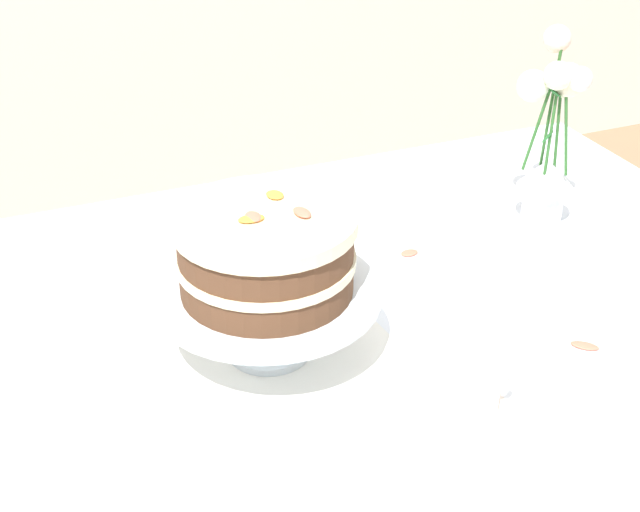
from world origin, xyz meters
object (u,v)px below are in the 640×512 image
(cake_stand, at_px, (268,300))
(layer_cake, at_px, (266,252))
(teacup, at_px, (468,400))
(dining_table, at_px, (358,379))
(flower_vase, at_px, (550,139))

(cake_stand, relative_size, layer_cake, 1.27)
(cake_stand, distance_m, teacup, 0.28)
(dining_table, distance_m, flower_vase, 0.50)
(dining_table, height_order, layer_cake, layer_cake)
(flower_vase, xyz_separation_m, teacup, (-0.37, -0.39, -0.12))
(flower_vase, bearing_deg, dining_table, -157.34)
(dining_table, height_order, flower_vase, flower_vase)
(dining_table, bearing_deg, layer_cake, -176.43)
(layer_cake, relative_size, teacup, 1.91)
(layer_cake, distance_m, teacup, 0.30)
(layer_cake, bearing_deg, flower_vase, 18.27)
(teacup, bearing_deg, layer_cake, 129.61)
(dining_table, relative_size, teacup, 11.74)
(dining_table, xyz_separation_m, layer_cake, (-0.13, -0.01, 0.24))
(dining_table, xyz_separation_m, flower_vase, (0.41, 0.17, 0.23))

